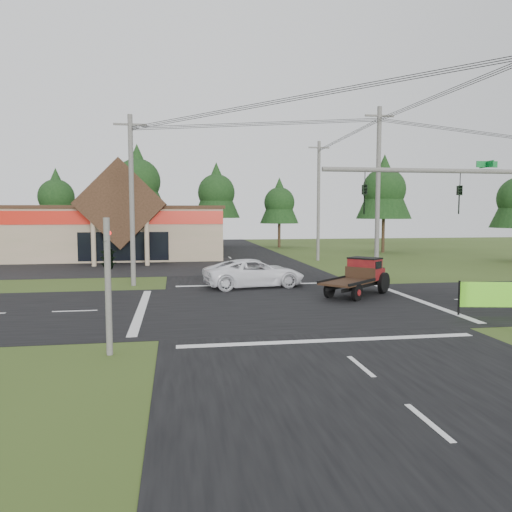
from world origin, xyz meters
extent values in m
plane|color=#374B1B|center=(0.00, 0.00, 0.00)|extent=(120.00, 120.00, 0.00)
cube|color=black|center=(0.00, 0.00, 0.01)|extent=(12.00, 120.00, 0.02)
cube|color=black|center=(0.00, 0.00, 0.01)|extent=(120.00, 12.00, 0.02)
cube|color=black|center=(-14.00, 19.00, 0.01)|extent=(28.00, 14.00, 0.02)
cube|color=#968B66|center=(-16.00, 30.00, 2.50)|extent=(30.00, 15.00, 5.00)
cube|color=#312114|center=(-16.00, 30.00, 5.05)|extent=(30.40, 15.40, 0.30)
cube|color=#AC190D|center=(-16.00, 22.45, 4.10)|extent=(30.00, 0.12, 1.20)
cube|color=#312114|center=(-10.00, 21.50, 5.30)|extent=(7.78, 4.00, 7.78)
cylinder|color=#968B66|center=(-12.20, 19.80, 2.00)|extent=(0.40, 0.40, 4.00)
cylinder|color=#968B66|center=(-7.80, 19.80, 2.00)|extent=(0.40, 0.40, 4.00)
cube|color=black|center=(-10.00, 22.48, 1.50)|extent=(8.00, 0.08, 2.60)
cylinder|color=#595651|center=(3.50, -7.50, 6.00)|extent=(8.00, 0.16, 0.16)
imported|color=black|center=(4.50, -7.50, 5.00)|extent=(0.16, 0.20, 1.00)
imported|color=black|center=(1.00, -7.50, 5.00)|extent=(0.16, 0.20, 1.00)
cube|color=#0C6626|center=(5.50, -7.50, 6.25)|extent=(0.80, 0.04, 0.22)
cylinder|color=#595651|center=(-7.50, -7.50, 2.20)|extent=(0.20, 0.20, 4.40)
imported|color=black|center=(-7.50, -7.30, 3.70)|extent=(0.53, 2.48, 1.00)
sphere|color=#FF0C0C|center=(-7.50, -7.15, 3.90)|extent=(0.18, 0.18, 0.18)
cylinder|color=#595651|center=(-8.00, 8.00, 5.25)|extent=(0.30, 0.30, 10.50)
cube|color=#595651|center=(-8.00, 8.00, 9.90)|extent=(2.00, 0.12, 0.12)
cylinder|color=#595651|center=(8.00, 8.00, 5.75)|extent=(0.30, 0.30, 11.50)
cube|color=#595651|center=(8.00, 8.00, 10.90)|extent=(2.00, 0.12, 0.12)
cylinder|color=#595651|center=(8.00, 22.00, 5.60)|extent=(0.30, 0.30, 11.20)
cube|color=#595651|center=(8.00, 22.00, 10.60)|extent=(2.00, 0.12, 0.12)
cylinder|color=#332316|center=(-20.00, 42.00, 1.75)|extent=(0.36, 0.36, 3.50)
cone|color=black|center=(-20.00, 42.00, 6.80)|extent=(5.60, 5.60, 6.60)
sphere|color=black|center=(-20.00, 42.00, 6.50)|extent=(4.40, 4.40, 4.40)
cylinder|color=#332316|center=(-10.00, 41.00, 2.27)|extent=(0.36, 0.36, 4.55)
cone|color=black|center=(-10.00, 41.00, 8.84)|extent=(7.28, 7.28, 8.58)
sphere|color=black|center=(-10.00, 41.00, 8.45)|extent=(5.72, 5.72, 5.72)
cylinder|color=#332316|center=(0.00, 42.00, 1.92)|extent=(0.36, 0.36, 3.85)
cone|color=black|center=(0.00, 42.00, 7.48)|extent=(6.16, 6.16, 7.26)
sphere|color=black|center=(0.00, 42.00, 7.15)|extent=(4.84, 4.84, 4.84)
cylinder|color=#332316|center=(8.00, 40.00, 1.57)|extent=(0.36, 0.36, 3.15)
cone|color=black|center=(8.00, 40.00, 6.12)|extent=(5.04, 5.04, 5.94)
sphere|color=black|center=(8.00, 40.00, 5.85)|extent=(3.96, 3.96, 3.96)
cylinder|color=#332316|center=(18.00, 30.00, 1.92)|extent=(0.36, 0.36, 3.85)
cone|color=black|center=(18.00, 30.00, 7.48)|extent=(6.16, 6.16, 7.26)
sphere|color=black|center=(18.00, 30.00, 7.15)|extent=(4.84, 4.84, 4.84)
imported|color=white|center=(-0.63, 6.23, 0.86)|extent=(6.55, 3.83, 1.71)
camera|label=1|loc=(-5.36, -23.72, 4.56)|focal=35.00mm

